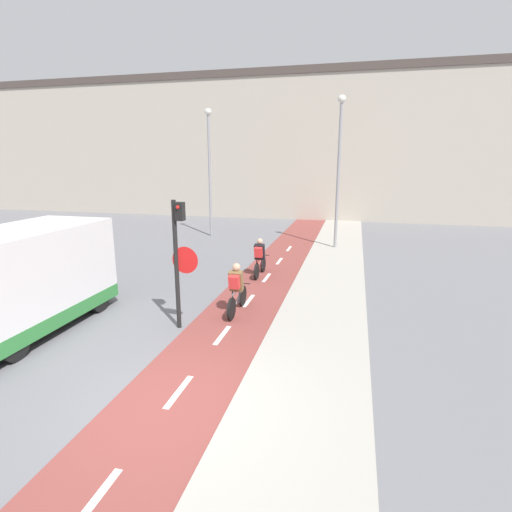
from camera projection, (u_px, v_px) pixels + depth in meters
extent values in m
plane|color=slate|center=(167.00, 409.00, 6.85)|extent=(120.00, 120.00, 0.00)
cube|color=brown|center=(167.00, 408.00, 6.85)|extent=(2.07, 60.00, 0.02)
cube|color=white|center=(94.00, 501.00, 4.96)|extent=(0.12, 1.10, 0.00)
cube|color=white|center=(179.00, 391.00, 7.32)|extent=(0.12, 1.10, 0.00)
cube|color=white|center=(222.00, 335.00, 9.68)|extent=(0.12, 1.10, 0.00)
cube|color=white|center=(249.00, 301.00, 12.04)|extent=(0.12, 1.10, 0.00)
cube|color=white|center=(267.00, 278.00, 14.40)|extent=(0.12, 1.10, 0.00)
cube|color=white|center=(279.00, 261.00, 16.76)|extent=(0.12, 1.10, 0.00)
cube|color=white|center=(289.00, 249.00, 19.12)|extent=(0.12, 1.10, 0.00)
cube|color=#A8A399|center=(296.00, 428.00, 6.33)|extent=(2.40, 60.00, 0.05)
cube|color=#B2A899|center=(317.00, 150.00, 29.51)|extent=(60.00, 5.00, 9.71)
cube|color=#473D38|center=(319.00, 76.00, 28.31)|extent=(60.00, 5.20, 0.50)
cylinder|color=black|center=(176.00, 266.00, 9.81)|extent=(0.11, 0.11, 3.24)
cube|color=black|center=(180.00, 211.00, 9.46)|extent=(0.20, 0.20, 0.44)
sphere|color=red|center=(178.00, 207.00, 9.33)|extent=(0.09, 0.09, 0.09)
cone|color=red|center=(185.00, 260.00, 9.71)|extent=(0.67, 0.01, 0.67)
cone|color=silver|center=(185.00, 260.00, 9.72)|extent=(0.60, 0.02, 0.60)
cylinder|color=gray|center=(210.00, 177.00, 21.72)|extent=(0.14, 0.14, 6.51)
sphere|color=silver|center=(208.00, 112.00, 20.93)|extent=(0.36, 0.36, 0.36)
cylinder|color=gray|center=(338.00, 178.00, 18.53)|extent=(0.14, 0.14, 6.69)
sphere|color=silver|center=(342.00, 99.00, 17.72)|extent=(0.36, 0.36, 0.36)
cylinder|color=black|center=(231.00, 309.00, 10.58)|extent=(0.07, 0.61, 0.61)
cylinder|color=black|center=(243.00, 296.00, 11.62)|extent=(0.07, 0.61, 0.61)
cylinder|color=slate|center=(239.00, 294.00, 11.26)|extent=(0.04, 0.70, 0.38)
cylinder|color=slate|center=(234.00, 300.00, 10.77)|extent=(0.04, 0.37, 0.40)
cylinder|color=slate|center=(238.00, 290.00, 11.05)|extent=(0.04, 1.02, 0.07)
cylinder|color=slate|center=(234.00, 307.00, 10.78)|extent=(0.04, 0.42, 0.05)
cylinder|color=black|center=(243.00, 283.00, 11.53)|extent=(0.46, 0.03, 0.03)
cube|color=brown|center=(236.00, 281.00, 10.87)|extent=(0.36, 0.31, 0.59)
sphere|color=tan|center=(236.00, 267.00, 10.82)|extent=(0.22, 0.22, 0.22)
cylinder|color=#232328|center=(232.00, 296.00, 10.96)|extent=(0.04, 0.07, 0.38)
cylinder|color=#232328|center=(239.00, 296.00, 10.91)|extent=(0.04, 0.07, 0.38)
cube|color=red|center=(234.00, 282.00, 10.69)|extent=(0.28, 0.23, 0.39)
cylinder|color=black|center=(257.00, 272.00, 14.16)|extent=(0.07, 0.59, 0.59)
cylinder|color=black|center=(263.00, 264.00, 15.16)|extent=(0.07, 0.59, 0.59)
cylinder|color=maroon|center=(261.00, 263.00, 14.81)|extent=(0.04, 0.67, 0.37)
cylinder|color=maroon|center=(258.00, 266.00, 14.35)|extent=(0.04, 0.35, 0.39)
cylinder|color=maroon|center=(260.00, 259.00, 14.62)|extent=(0.04, 0.98, 0.07)
cylinder|color=maroon|center=(258.00, 271.00, 14.35)|extent=(0.04, 0.40, 0.05)
cylinder|color=black|center=(263.00, 255.00, 15.07)|extent=(0.46, 0.03, 0.03)
cube|color=black|center=(260.00, 252.00, 14.44)|extent=(0.36, 0.31, 0.59)
sphere|color=tan|center=(260.00, 241.00, 14.39)|extent=(0.22, 0.22, 0.22)
cylinder|color=#232328|center=(257.00, 263.00, 14.53)|extent=(0.04, 0.07, 0.37)
cylinder|color=#232328|center=(262.00, 263.00, 14.48)|extent=(0.04, 0.07, 0.37)
cube|color=red|center=(258.00, 252.00, 14.26)|extent=(0.28, 0.23, 0.39)
cube|color=white|center=(24.00, 276.00, 9.77)|extent=(2.15, 4.50, 2.31)
cube|color=#33843D|center=(29.00, 313.00, 10.00)|extent=(2.16, 4.51, 0.36)
cube|color=black|center=(81.00, 242.00, 11.78)|extent=(1.93, 0.04, 0.70)
cylinder|color=black|center=(40.00, 294.00, 11.62)|extent=(0.18, 0.70, 0.70)
cylinder|color=black|center=(99.00, 300.00, 11.17)|extent=(0.18, 0.70, 0.70)
cylinder|color=black|center=(14.00, 345.00, 8.41)|extent=(0.18, 0.70, 0.70)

